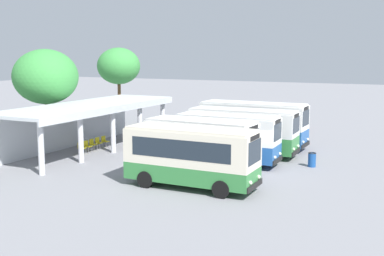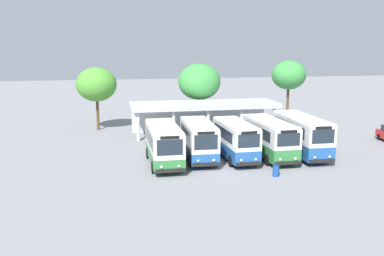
% 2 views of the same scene
% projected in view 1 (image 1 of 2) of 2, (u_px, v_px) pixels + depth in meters
% --- Properties ---
extents(ground_plane, '(180.00, 180.00, 0.00)m').
position_uv_depth(ground_plane, '(254.00, 171.00, 29.28)').
color(ground_plane, gray).
extents(city_bus_nearest_orange, '(2.42, 7.08, 3.20)m').
position_uv_depth(city_bus_nearest_orange, '(191.00, 155.00, 25.47)').
color(city_bus_nearest_orange, black).
rests_on(city_bus_nearest_orange, ground).
extents(city_bus_second_in_row, '(2.51, 6.71, 3.19)m').
position_uv_depth(city_bus_second_in_row, '(201.00, 144.00, 28.52)').
color(city_bus_second_in_row, black).
rests_on(city_bus_second_in_row, ground).
extents(city_bus_middle_cream, '(2.34, 6.63, 3.17)m').
position_uv_depth(city_bus_middle_cream, '(228.00, 137.00, 31.00)').
color(city_bus_middle_cream, black).
rests_on(city_bus_middle_cream, ground).
extents(city_bus_fourth_amber, '(2.48, 7.62, 3.21)m').
position_uv_depth(city_bus_fourth_amber, '(243.00, 130.00, 33.73)').
color(city_bus_fourth_amber, black).
rests_on(city_bus_fourth_amber, ground).
extents(city_bus_fifth_blue, '(2.50, 8.07, 3.38)m').
position_uv_depth(city_bus_fifth_blue, '(253.00, 123.00, 36.51)').
color(city_bus_fifth_blue, black).
rests_on(city_bus_fifth_blue, ground).
extents(parked_car_flank, '(2.41, 4.35, 1.62)m').
position_uv_depth(parked_car_flank, '(266.00, 117.00, 47.50)').
color(parked_car_flank, black).
rests_on(parked_car_flank, ground).
extents(terminal_canopy, '(15.62, 5.05, 3.40)m').
position_uv_depth(terminal_canopy, '(84.00, 115.00, 35.50)').
color(terminal_canopy, silver).
rests_on(terminal_canopy, ground).
extents(waiting_chair_end_by_column, '(0.46, 0.46, 0.86)m').
position_uv_depth(waiting_chair_end_by_column, '(81.00, 147.00, 34.08)').
color(waiting_chair_end_by_column, slate).
rests_on(waiting_chair_end_by_column, ground).
extents(waiting_chair_second_from_end, '(0.46, 0.46, 0.86)m').
position_uv_depth(waiting_chair_second_from_end, '(87.00, 145.00, 34.74)').
color(waiting_chair_second_from_end, slate).
rests_on(waiting_chair_second_from_end, ground).
extents(waiting_chair_middle_seat, '(0.46, 0.46, 0.86)m').
position_uv_depth(waiting_chair_middle_seat, '(93.00, 144.00, 35.40)').
color(waiting_chair_middle_seat, slate).
rests_on(waiting_chair_middle_seat, ground).
extents(waiting_chair_fourth_seat, '(0.46, 0.46, 0.86)m').
position_uv_depth(waiting_chair_fourth_seat, '(98.00, 142.00, 36.05)').
color(waiting_chair_fourth_seat, slate).
rests_on(waiting_chair_fourth_seat, ground).
extents(waiting_chair_fifth_seat, '(0.46, 0.46, 0.86)m').
position_uv_depth(waiting_chair_fifth_seat, '(105.00, 140.00, 36.68)').
color(waiting_chair_fifth_seat, slate).
rests_on(waiting_chair_fifth_seat, ground).
extents(roadside_tree_behind_canopy, '(4.93, 4.93, 7.34)m').
position_uv_depth(roadside_tree_behind_canopy, '(46.00, 77.00, 37.18)').
color(roadside_tree_behind_canopy, brown).
rests_on(roadside_tree_behind_canopy, ground).
extents(roadside_tree_east_of_canopy, '(4.22, 4.22, 7.57)m').
position_uv_depth(roadside_tree_east_of_canopy, '(119.00, 66.00, 48.01)').
color(roadside_tree_east_of_canopy, brown).
rests_on(roadside_tree_east_of_canopy, ground).
extents(litter_bin_apron, '(0.49, 0.49, 0.90)m').
position_uv_depth(litter_bin_apron, '(312.00, 160.00, 30.39)').
color(litter_bin_apron, '#19478C').
rests_on(litter_bin_apron, ground).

